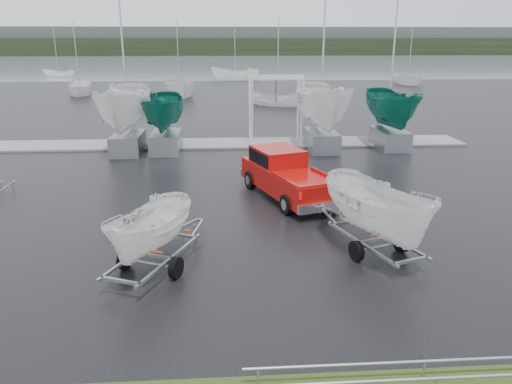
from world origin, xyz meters
name	(u,v)px	position (x,y,z in m)	size (l,w,h in m)	color
ground_plane	(218,217)	(0.00, 0.00, 0.00)	(120.00, 120.00, 0.00)	black
lake	(219,66)	(0.00, 100.00, -0.01)	(300.00, 300.00, 0.00)	gray
dock	(219,143)	(0.00, 13.00, 0.05)	(30.00, 3.00, 0.12)	gray
treeline	(219,47)	(0.00, 170.00, 3.00)	(300.00, 8.00, 6.00)	black
far_hill	(219,41)	(0.00, 178.00, 5.00)	(300.00, 6.00, 10.00)	#4C5651
pickup_truck	(285,173)	(2.74, 2.42, 0.97)	(3.60, 5.92, 1.87)	#9D0C08
trailer_hitched	(381,163)	(4.76, -3.54, 2.83)	(2.28, 3.79, 5.23)	gray
trailer_parked	(149,192)	(-1.76, -4.23, 2.32)	(2.50, 3.77, 4.25)	gray
boat_hoist	(276,100)	(3.50, 13.00, 2.67)	(3.30, 2.18, 4.12)	silver
keelboat_0	(123,75)	(-5.07, 11.00, 4.33)	(2.72, 3.20, 10.90)	gray
keelboat_1	(163,90)	(-2.98, 11.20, 3.48)	(2.21, 3.20, 6.97)	gray
keelboat_2	(324,73)	(5.98, 11.00, 4.39)	(2.75, 3.20, 10.93)	gray
keelboat_3	(394,84)	(10.12, 11.30, 3.70)	(2.34, 3.20, 10.50)	gray
mast_rack_2	(430,370)	(4.00, -9.50, 0.35)	(7.00, 0.56, 0.06)	gray
moored_boat_0	(80,95)	(-15.82, 41.77, 0.00)	(3.02, 3.07, 11.37)	white
moored_boat_1	(180,96)	(-4.39, 39.99, 0.00)	(3.67, 3.73, 12.05)	white
moored_boat_2	(277,106)	(5.60, 30.72, 0.01)	(2.88, 2.86, 10.79)	white
moored_boat_3	(408,84)	(26.12, 51.68, 0.01)	(2.88, 2.93, 11.18)	white
moored_boat_4	(59,77)	(-26.08, 67.89, 0.01)	(2.53, 2.48, 10.77)	white
moored_boat_5	(235,79)	(2.50, 62.25, 0.00)	(3.05, 2.98, 11.77)	white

